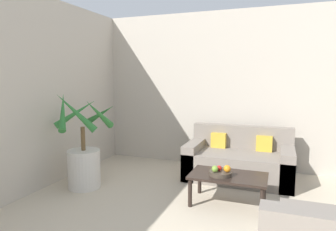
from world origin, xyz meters
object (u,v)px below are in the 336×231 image
at_px(coffee_table, 228,179).
at_px(apple_red, 219,168).
at_px(fruit_bowl, 220,173).
at_px(apple_green, 215,169).
at_px(orange_fruit, 227,169).
at_px(sofa_loveseat, 239,161).
at_px(ottoman, 315,230).
at_px(potted_palm, 84,156).

relative_size(coffee_table, apple_red, 14.03).
xyz_separation_m(fruit_bowl, apple_green, (-0.06, -0.05, 0.07)).
relative_size(apple_green, orange_fruit, 0.92).
bearing_deg(apple_green, sofa_loveseat, 82.83).
xyz_separation_m(coffee_table, fruit_bowl, (-0.09, -0.06, 0.08)).
bearing_deg(apple_red, fruit_bowl, -42.28).
height_order(fruit_bowl, orange_fruit, orange_fruit).
bearing_deg(sofa_loveseat, apple_red, -95.64).
height_order(apple_green, orange_fruit, orange_fruit).
height_order(sofa_loveseat, fruit_bowl, sofa_loveseat).
relative_size(orange_fruit, ottoman, 0.14).
relative_size(potted_palm, orange_fruit, 15.94).
distance_m(coffee_table, fruit_bowl, 0.13).
height_order(sofa_loveseat, coffee_table, sofa_loveseat).
height_order(sofa_loveseat, orange_fruit, sofa_loveseat).
bearing_deg(fruit_bowl, orange_fruit, -2.72).
bearing_deg(fruit_bowl, potted_palm, -177.74).
height_order(fruit_bowl, ottoman, fruit_bowl).
relative_size(potted_palm, coffee_table, 1.49).
bearing_deg(fruit_bowl, apple_green, -137.33).
distance_m(sofa_loveseat, ottoman, 1.94).
bearing_deg(potted_palm, apple_red, 2.84).
xyz_separation_m(sofa_loveseat, fruit_bowl, (-0.08, -1.08, 0.13)).
height_order(apple_red, ottoman, apple_red).
relative_size(fruit_bowl, apple_red, 4.19).
bearing_deg(fruit_bowl, sofa_loveseat, 85.52).
height_order(fruit_bowl, apple_green, apple_green).
xyz_separation_m(coffee_table, orange_fruit, (-0.00, -0.07, 0.15)).
distance_m(apple_green, orange_fruit, 0.15).
distance_m(potted_palm, orange_fruit, 2.02).
bearing_deg(coffee_table, orange_fruit, -94.00).
bearing_deg(fruit_bowl, coffee_table, 35.81).
bearing_deg(apple_red, coffee_table, 22.24).
bearing_deg(potted_palm, sofa_loveseat, 29.86).
relative_size(sofa_loveseat, coffee_table, 1.71).
distance_m(coffee_table, ottoman, 1.15).
relative_size(coffee_table, ottoman, 1.49).
height_order(coffee_table, orange_fruit, orange_fruit).
xyz_separation_m(sofa_loveseat, apple_green, (-0.14, -1.14, 0.20)).
bearing_deg(apple_red, ottoman, -32.45).
bearing_deg(potted_palm, apple_green, 0.70).
xyz_separation_m(potted_palm, sofa_loveseat, (2.02, 1.16, -0.19)).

